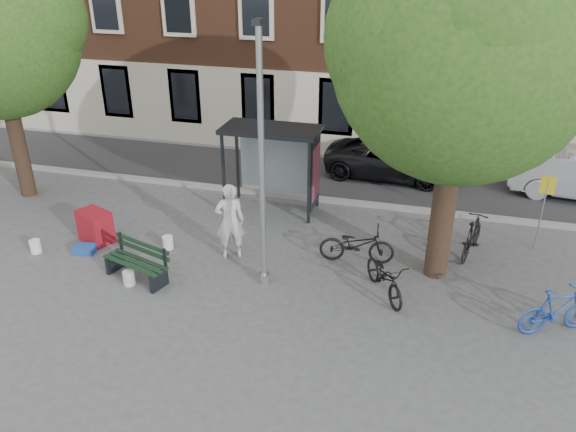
% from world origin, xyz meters
% --- Properties ---
extents(ground, '(90.00, 90.00, 0.00)m').
position_xyz_m(ground, '(0.00, 0.00, 0.00)').
color(ground, '#4C4C4F').
rests_on(ground, ground).
extents(road, '(40.00, 4.00, 0.01)m').
position_xyz_m(road, '(0.00, 7.00, 0.01)').
color(road, '#28282B').
rests_on(road, ground).
extents(curb_near, '(40.00, 0.25, 0.12)m').
position_xyz_m(curb_near, '(0.00, 5.00, 0.06)').
color(curb_near, gray).
rests_on(curb_near, ground).
extents(curb_far, '(40.00, 0.25, 0.12)m').
position_xyz_m(curb_far, '(0.00, 9.00, 0.06)').
color(curb_far, gray).
rests_on(curb_far, ground).
extents(lamppost, '(0.28, 0.35, 6.11)m').
position_xyz_m(lamppost, '(0.00, 0.00, 2.78)').
color(lamppost, '#9EA0A3').
rests_on(lamppost, ground).
extents(tree_right, '(5.76, 5.60, 8.20)m').
position_xyz_m(tree_right, '(4.01, 1.38, 5.62)').
color(tree_right, black).
rests_on(tree_right, ground).
extents(bus_shelter, '(2.85, 1.45, 2.62)m').
position_xyz_m(bus_shelter, '(-0.61, 4.11, 1.92)').
color(bus_shelter, '#1E2328').
rests_on(bus_shelter, ground).
extents(painter, '(0.89, 0.76, 2.06)m').
position_xyz_m(painter, '(-1.20, 0.97, 1.03)').
color(painter, silver).
rests_on(painter, ground).
extents(bench, '(1.85, 1.07, 0.91)m').
position_xyz_m(bench, '(-3.03, -0.63, 0.42)').
color(bench, '#1E2328').
rests_on(bench, ground).
extents(bike_a, '(1.97, 0.89, 1.00)m').
position_xyz_m(bike_a, '(2.00, 1.55, 0.50)').
color(bike_a, black).
rests_on(bike_a, ground).
extents(bike_b, '(1.79, 1.24, 1.06)m').
position_xyz_m(bike_b, '(6.50, -0.21, 0.53)').
color(bike_b, '#1B4099').
rests_on(bike_b, ground).
extents(bike_c, '(1.51, 1.90, 0.97)m').
position_xyz_m(bike_c, '(2.86, 0.22, 0.48)').
color(bike_c, black).
rests_on(bike_c, ground).
extents(bike_d, '(0.97, 1.85, 1.07)m').
position_xyz_m(bike_d, '(4.86, 2.72, 0.53)').
color(bike_d, black).
rests_on(bike_d, ground).
extents(car_dark, '(4.70, 2.32, 1.28)m').
position_xyz_m(car_dark, '(2.27, 7.68, 0.64)').
color(car_dark, black).
rests_on(car_dark, ground).
extents(red_stand, '(1.06, 0.91, 0.90)m').
position_xyz_m(red_stand, '(-5.08, 0.77, 0.45)').
color(red_stand, maroon).
rests_on(red_stand, ground).
extents(blue_crate, '(0.61, 0.48, 0.20)m').
position_xyz_m(blue_crate, '(-5.05, 0.13, 0.10)').
color(blue_crate, '#21489A').
rests_on(blue_crate, ground).
extents(bucket_a, '(0.33, 0.33, 0.36)m').
position_xyz_m(bucket_a, '(-3.11, -0.95, 0.18)').
color(bucket_a, silver).
rests_on(bucket_a, ground).
extents(bucket_b, '(0.32, 0.32, 0.36)m').
position_xyz_m(bucket_b, '(-3.00, 0.91, 0.18)').
color(bucket_b, white).
rests_on(bucket_b, ground).
extents(bucket_c, '(0.29, 0.29, 0.36)m').
position_xyz_m(bucket_c, '(-6.30, -0.21, 0.18)').
color(bucket_c, white).
rests_on(bucket_c, ground).
extents(notice_sign, '(0.36, 0.08, 2.09)m').
position_xyz_m(notice_sign, '(6.54, 3.50, 1.55)').
color(notice_sign, '#9EA0A3').
rests_on(notice_sign, ground).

